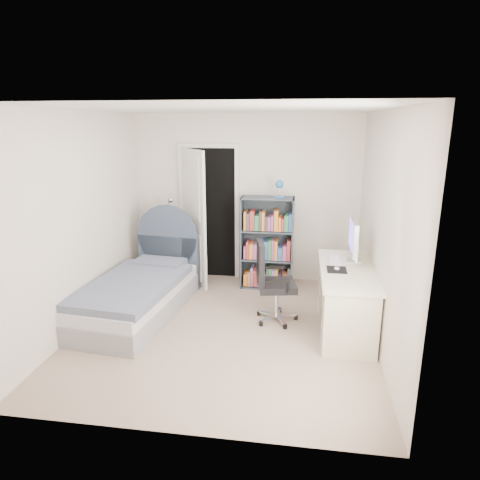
# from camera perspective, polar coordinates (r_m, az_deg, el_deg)

# --- Properties ---
(room_shell) EXTENTS (3.50, 3.70, 2.60)m
(room_shell) POSITION_cam_1_polar(r_m,az_deg,el_deg) (4.74, -2.23, 1.82)
(room_shell) COLOR gray
(room_shell) RESTS_ON ground
(door) EXTENTS (0.92, 0.69, 2.06)m
(door) POSITION_cam_1_polar(r_m,az_deg,el_deg) (6.42, -5.42, 3.40)
(door) COLOR black
(door) RESTS_ON ground
(bed) EXTENTS (1.14, 2.09, 1.24)m
(bed) POSITION_cam_1_polar(r_m,az_deg,el_deg) (5.63, -13.18, -6.73)
(bed) COLOR gray
(bed) RESTS_ON ground
(nightstand) EXTENTS (0.36, 0.36, 0.53)m
(nightstand) POSITION_cam_1_polar(r_m,az_deg,el_deg) (6.52, -9.28, -2.80)
(nightstand) COLOR tan
(nightstand) RESTS_ON ground
(floor_lamp) EXTENTS (0.18, 0.18, 1.28)m
(floor_lamp) POSITION_cam_1_polar(r_m,az_deg,el_deg) (6.65, -9.19, -0.85)
(floor_lamp) COLOR silver
(floor_lamp) RESTS_ON ground
(bookcase) EXTENTS (0.75, 0.32, 1.60)m
(bookcase) POSITION_cam_1_polar(r_m,az_deg,el_deg) (6.22, 3.73, -0.87)
(bookcase) COLOR #3D4853
(bookcase) RESTS_ON ground
(desk) EXTENTS (0.61, 1.52, 1.25)m
(desk) POSITION_cam_1_polar(r_m,az_deg,el_deg) (5.20, 13.87, -7.20)
(desk) COLOR beige
(desk) RESTS_ON ground
(office_chair) EXTENTS (0.54, 0.56, 1.00)m
(office_chair) POSITION_cam_1_polar(r_m,az_deg,el_deg) (5.18, 4.06, -5.12)
(office_chair) COLOR silver
(office_chair) RESTS_ON ground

